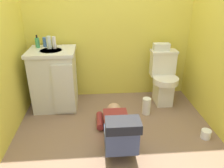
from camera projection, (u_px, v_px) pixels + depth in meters
name	position (u px, v px, depth m)	size (l,w,h in m)	color
ground_plane	(116.00, 137.00, 2.55)	(2.83, 3.13, 0.04)	#866853
wall_back	(109.00, 15.00, 3.05)	(2.49, 0.08, 2.40)	#DECD48
toilet	(163.00, 78.00, 3.13)	(0.36, 0.46, 0.75)	silver
vanity_cabinet	(55.00, 79.00, 2.99)	(0.60, 0.53, 0.82)	silver
faucet	(52.00, 43.00, 2.93)	(0.02, 0.02, 0.10)	silver
person_plumber	(118.00, 129.00, 2.37)	(0.39, 1.06, 0.52)	maroon
tissue_box	(161.00, 47.00, 3.03)	(0.22, 0.11, 0.10)	silver
soap_dispenser	(37.00, 43.00, 2.90)	(0.06, 0.06, 0.17)	#409558
bottle_blue	(45.00, 42.00, 2.94)	(0.05, 0.05, 0.13)	#426ABD
bottle_clear	(49.00, 42.00, 2.85)	(0.06, 0.06, 0.16)	silver
bottle_white	(54.00, 43.00, 2.85)	(0.05, 0.05, 0.16)	white
paper_towel_roll	(146.00, 106.00, 2.93)	(0.11, 0.11, 0.23)	white
toilet_paper_roll	(206.00, 134.00, 2.49)	(0.11, 0.11, 0.10)	white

